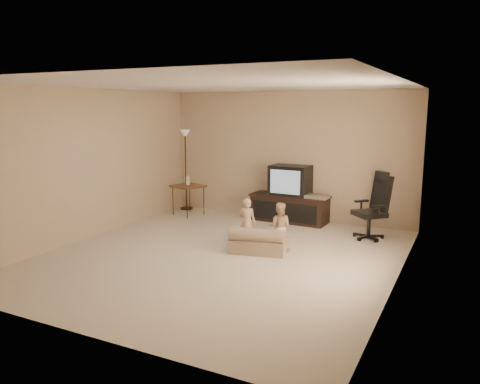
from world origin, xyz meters
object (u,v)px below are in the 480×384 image
object	(u,v)px
office_chair	(373,215)
floor_lamp	(185,152)
side_table	(188,186)
toddler_left	(247,223)
tv_stand	(290,198)
toddler_right	(279,227)
child_sofa	(258,242)

from	to	relation	value
office_chair	floor_lamp	xyz separation A→B (m)	(-4.09, 0.57, 0.84)
floor_lamp	office_chair	bearing A→B (deg)	-7.91
side_table	floor_lamp	size ratio (longest dim) A/B	0.49
floor_lamp	toddler_left	distance (m)	3.20
tv_stand	toddler_right	size ratio (longest dim) A/B	2.06
side_table	toddler_right	bearing A→B (deg)	-28.81
side_table	tv_stand	bearing A→B (deg)	11.32
office_chair	side_table	world-z (taller)	office_chair
floor_lamp	toddler_right	distance (m)	3.59
tv_stand	floor_lamp	distance (m)	2.55
child_sofa	office_chair	bearing A→B (deg)	36.44
child_sofa	toddler_left	size ratio (longest dim) A/B	1.17
tv_stand	office_chair	xyz separation A→B (m)	(1.67, -0.51, -0.05)
tv_stand	child_sofa	distance (m)	2.14
office_chair	toddler_left	world-z (taller)	office_chair
toddler_left	toddler_right	xyz separation A→B (m)	(0.53, 0.06, -0.02)
side_table	toddler_left	world-z (taller)	side_table
office_chair	toddler_left	size ratio (longest dim) A/B	1.45
tv_stand	floor_lamp	world-z (taller)	floor_lamp
tv_stand	child_sofa	world-z (taller)	tv_stand
tv_stand	toddler_left	distance (m)	1.88
child_sofa	toddler_left	xyz separation A→B (m)	(-0.29, 0.22, 0.23)
office_chair	toddler_right	world-z (taller)	office_chair
child_sofa	toddler_right	size ratio (longest dim) A/B	1.22
tv_stand	office_chair	size ratio (longest dim) A/B	1.36
tv_stand	side_table	xyz separation A→B (m)	(-2.06, -0.41, 0.14)
child_sofa	toddler_right	bearing A→B (deg)	37.43
office_chair	child_sofa	size ratio (longest dim) A/B	1.24
side_table	toddler_left	size ratio (longest dim) A/B	1.06
child_sofa	toddler_right	distance (m)	0.42
side_table	floor_lamp	xyz separation A→B (m)	(-0.36, 0.47, 0.65)
floor_lamp	toddler_left	world-z (taller)	floor_lamp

